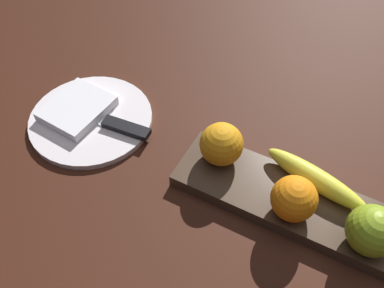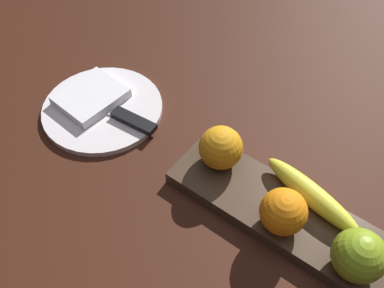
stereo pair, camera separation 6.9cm
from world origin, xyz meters
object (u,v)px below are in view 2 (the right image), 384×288
fruit_tray (305,227)px  knife (127,118)px  banana (312,195)px  dinner_plate (103,109)px  orange_near_apple (285,209)px  folded_napkin (91,97)px  apple (358,257)px  orange_near_banana (221,148)px

fruit_tray → knife: bearing=-0.5°
banana → dinner_plate: size_ratio=0.78×
fruit_tray → orange_near_apple: 0.06m
folded_napkin → apple: bearing=177.0°
knife → fruit_tray: bearing=174.5°
orange_near_apple → fruit_tray: bearing=-147.3°
knife → folded_napkin: bearing=-3.0°
fruit_tray → folded_napkin: size_ratio=3.81×
dinner_plate → fruit_tray: bearing=-180.0°
dinner_plate → folded_napkin: folded_napkin is taller
knife → apple: bearing=171.0°
folded_napkin → banana: bearing=-175.1°
orange_near_banana → knife: 0.20m
orange_near_apple → dinner_plate: orange_near_apple is taller
fruit_tray → apple: bearing=160.7°
apple → dinner_plate: 0.51m
banana → folded_napkin: size_ratio=1.49×
fruit_tray → orange_near_banana: size_ratio=6.31×
orange_near_apple → orange_near_banana: (0.14, -0.04, 0.00)m
banana → folded_napkin: bearing=-162.0°
knife → banana: bearing=-179.3°
orange_near_apple → folded_napkin: orange_near_apple is taller
orange_near_banana → orange_near_apple: bearing=164.5°
apple → banana: bearing=-34.7°
orange_near_apple → orange_near_banana: 0.14m
apple → orange_near_apple: size_ratio=1.06×
orange_near_apple → knife: 0.34m
apple → orange_near_banana: size_ratio=1.02×
folded_napkin → knife: bearing=-178.1°
orange_near_apple → folded_napkin: (0.42, -0.02, -0.04)m
apple → knife: (0.45, -0.03, -0.04)m
fruit_tray → banana: (0.01, -0.04, 0.03)m
banana → orange_near_banana: size_ratio=2.47×
dinner_plate → banana: bearing=-174.7°
banana → folded_napkin: (0.44, 0.04, -0.02)m
dinner_plate → apple: bearing=176.8°
fruit_tray → dinner_plate: 0.43m
fruit_tray → folded_napkin: (0.46, 0.00, 0.01)m
banana → orange_near_apple: bearing=-93.1°
banana → apple: bearing=-21.6°
banana → knife: 0.35m
orange_near_banana → dinner_plate: (0.26, 0.02, -0.05)m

